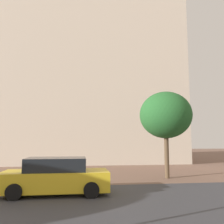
# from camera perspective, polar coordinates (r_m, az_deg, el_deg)

# --- Properties ---
(ground_plane) EXTENTS (120.00, 120.00, 0.00)m
(ground_plane) POSITION_cam_1_polar(r_m,az_deg,el_deg) (11.64, 1.45, -18.16)
(ground_plane) COLOR brown
(street_asphalt_strip) EXTENTS (120.00, 6.80, 0.00)m
(street_asphalt_strip) POSITION_cam_1_polar(r_m,az_deg,el_deg) (10.01, 3.07, -20.01)
(street_asphalt_strip) COLOR #38383D
(street_asphalt_strip) RESTS_ON ground_plane
(landmark_building) EXTENTS (26.64, 11.52, 38.00)m
(landmark_building) POSITION_cam_1_polar(r_m,az_deg,el_deg) (30.26, -11.62, 11.12)
(landmark_building) COLOR beige
(landmark_building) RESTS_ON ground_plane
(car_yellow) EXTENTS (4.55, 2.09, 1.56)m
(car_yellow) POSITION_cam_1_polar(r_m,az_deg,el_deg) (11.23, -13.01, -14.56)
(car_yellow) COLOR gold
(car_yellow) RESTS_ON ground_plane
(tree_curb_far) EXTENTS (3.31, 3.31, 5.44)m
(tree_curb_far) POSITION_cam_1_polar(r_m,az_deg,el_deg) (15.92, 12.46, -0.74)
(tree_curb_far) COLOR brown
(tree_curb_far) RESTS_ON ground_plane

